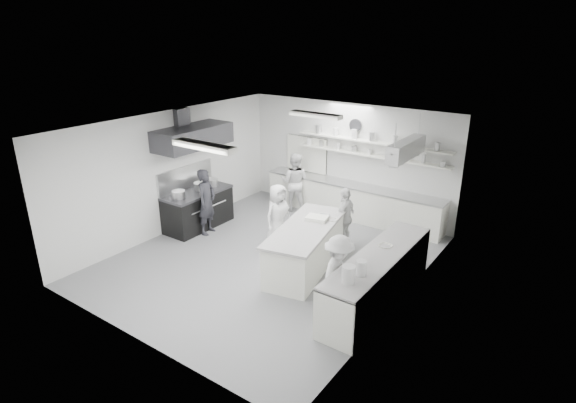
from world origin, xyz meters
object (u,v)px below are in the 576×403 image
Objects in this scene: right_counter at (378,279)px; prep_island at (306,249)px; stove at (198,210)px; cook_stove at (207,202)px; cook_back at (295,182)px; back_counter at (351,201)px.

prep_island is (-1.80, 0.33, -0.02)m from right_counter.
cook_stove reaches higher than stove.
right_counter is 4.81m from cook_stove.
cook_back is at bearing 142.55° from right_counter.
prep_island is at bearing -105.18° from cook_stove.
stove is 2.76m from cook_back.
stove is at bearing -136.01° from back_counter.
cook_stove is at bearing 165.75° from prep_island.
right_counter is 2.00× the size of cook_stove.
cook_back is (-1.53, -0.43, 0.36)m from back_counter.
cook_stove reaches higher than back_counter.
stove is 4.03m from back_counter.
right_counter is 2.02× the size of cook_back.
stove is 0.63m from cook_stove.
cook_back is (-2.09, 2.65, 0.36)m from prep_island.
prep_island is (0.55, -3.07, -0.01)m from back_counter.
back_counter is at bearing -52.20° from cook_stove.
cook_back is (-3.88, 2.97, 0.35)m from right_counter.
prep_island is 3.00m from cook_stove.
prep_island is at bearing -4.50° from stove.
cook_back is at bearing 60.08° from stove.
right_counter reaches higher than back_counter.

